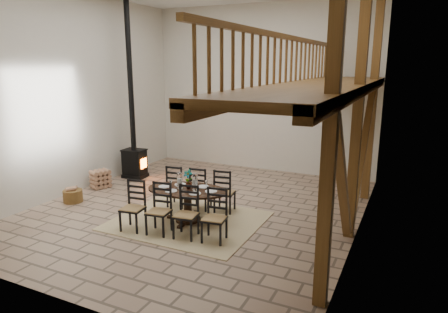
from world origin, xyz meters
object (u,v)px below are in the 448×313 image
at_px(dining_table, 186,206).
at_px(log_basket, 73,195).
at_px(wood_stove, 133,140).
at_px(log_stack, 100,179).

relative_size(dining_table, log_basket, 4.79).
distance_m(wood_stove, log_stack, 1.53).
bearing_deg(wood_stove, log_stack, -103.44).
bearing_deg(log_basket, log_stack, 98.79).
bearing_deg(dining_table, log_stack, 154.32).
bearing_deg(log_basket, wood_stove, 89.73).
bearing_deg(dining_table, log_basket, 173.58).
xyz_separation_m(wood_stove, log_basket, (-0.01, -2.38, -0.97)).
bearing_deg(wood_stove, log_basket, -95.00).
height_order(wood_stove, log_basket, wood_stove).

